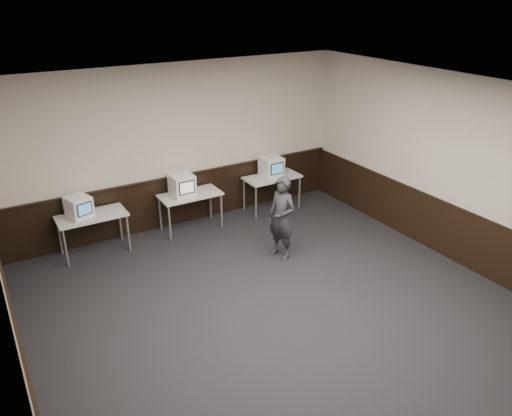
{
  "coord_description": "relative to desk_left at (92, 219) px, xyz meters",
  "views": [
    {
      "loc": [
        -3.49,
        -4.77,
        4.48
      ],
      "look_at": [
        0.31,
        1.6,
        1.15
      ],
      "focal_mm": 35.0,
      "sensor_mm": 36.0,
      "label": 1
    }
  ],
  "objects": [
    {
      "name": "back_wall",
      "position": [
        1.9,
        0.4,
        0.92
      ],
      "size": [
        7.0,
        0.0,
        7.0
      ],
      "primitive_type": "plane",
      "rotation": [
        1.57,
        0.0,
        0.0
      ],
      "color": "beige",
      "rests_on": "ground"
    },
    {
      "name": "person",
      "position": [
        2.83,
        -1.84,
        0.08
      ],
      "size": [
        0.5,
        0.63,
        1.51
      ],
      "primitive_type": "imported",
      "rotation": [
        0.0,
        0.0,
        -1.29
      ],
      "color": "#29272D",
      "rests_on": "ground"
    },
    {
      "name": "left_wall",
      "position": [
        -1.6,
        -3.6,
        0.92
      ],
      "size": [
        0.0,
        8.0,
        8.0
      ],
      "primitive_type": "plane",
      "rotation": [
        1.57,
        0.0,
        1.57
      ],
      "color": "beige",
      "rests_on": "ground"
    },
    {
      "name": "wainscot_left",
      "position": [
        -1.58,
        -3.6,
        -0.18
      ],
      "size": [
        0.04,
        7.98,
        1.0
      ],
      "primitive_type": "cube",
      "color": "black",
      "rests_on": "left_wall"
    },
    {
      "name": "ceiling",
      "position": [
        1.9,
        -3.6,
        2.52
      ],
      "size": [
        8.0,
        8.0,
        0.0
      ],
      "primitive_type": "plane",
      "rotation": [
        3.14,
        0.0,
        0.0
      ],
      "color": "white",
      "rests_on": "back_wall"
    },
    {
      "name": "wainscot_right",
      "position": [
        5.38,
        -3.6,
        -0.18
      ],
      "size": [
        0.04,
        7.98,
        1.0
      ],
      "primitive_type": "cube",
      "color": "black",
      "rests_on": "right_wall"
    },
    {
      "name": "floor",
      "position": [
        1.9,
        -3.6,
        -0.68
      ],
      "size": [
        8.0,
        8.0,
        0.0
      ],
      "primitive_type": "plane",
      "color": "black",
      "rests_on": "ground"
    },
    {
      "name": "desk_left",
      "position": [
        0.0,
        0.0,
        0.0
      ],
      "size": [
        1.2,
        0.6,
        0.75
      ],
      "color": "beige",
      "rests_on": "ground"
    },
    {
      "name": "emac_center",
      "position": [
        1.76,
        0.02,
        0.28
      ],
      "size": [
        0.43,
        0.47,
        0.42
      ],
      "rotation": [
        0.0,
        0.0,
        0.02
      ],
      "color": "white",
      "rests_on": "desk_center"
    },
    {
      "name": "right_wall",
      "position": [
        5.4,
        -3.6,
        0.92
      ],
      "size": [
        0.0,
        8.0,
        8.0
      ],
      "primitive_type": "plane",
      "rotation": [
        1.57,
        0.0,
        -1.57
      ],
      "color": "beige",
      "rests_on": "ground"
    },
    {
      "name": "desk_center",
      "position": [
        1.9,
        0.0,
        0.0
      ],
      "size": [
        1.2,
        0.6,
        0.75
      ],
      "color": "beige",
      "rests_on": "ground"
    },
    {
      "name": "emac_left",
      "position": [
        -0.18,
        0.02,
        0.26
      ],
      "size": [
        0.48,
        0.49,
        0.38
      ],
      "rotation": [
        0.0,
        0.0,
        0.29
      ],
      "color": "white",
      "rests_on": "desk_left"
    },
    {
      "name": "desk_right",
      "position": [
        3.8,
        0.0,
        0.0
      ],
      "size": [
        1.2,
        0.6,
        0.75
      ],
      "color": "beige",
      "rests_on": "ground"
    },
    {
      "name": "emac_right",
      "position": [
        3.8,
        0.03,
        0.28
      ],
      "size": [
        0.42,
        0.46,
        0.42
      ],
      "rotation": [
        0.0,
        0.0,
        0.01
      ],
      "color": "white",
      "rests_on": "desk_right"
    },
    {
      "name": "wainscot_back",
      "position": [
        1.9,
        0.38,
        -0.18
      ],
      "size": [
        6.98,
        0.04,
        1.0
      ],
      "primitive_type": "cube",
      "color": "black",
      "rests_on": "back_wall"
    },
    {
      "name": "wainscot_rail",
      "position": [
        1.9,
        0.36,
        0.34
      ],
      "size": [
        6.98,
        0.06,
        0.04
      ],
      "primitive_type": "cube",
      "color": "black",
      "rests_on": "wainscot_back"
    }
  ]
}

